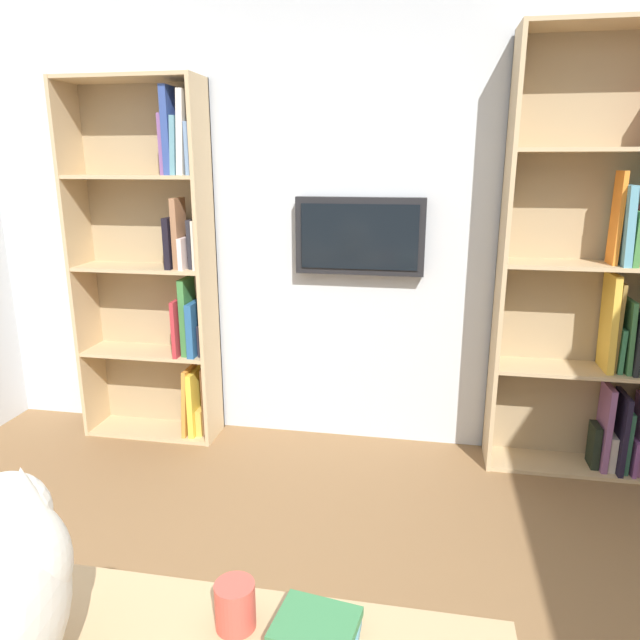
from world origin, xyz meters
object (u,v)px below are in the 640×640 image
coffee_mug (235,605)px  desk_book_stack (316,630)px  bookshelf_left (606,278)px  bookshelf_right (160,267)px  wall_mounted_tv (360,236)px

coffee_mug → desk_book_stack: (-0.16, 0.00, -0.03)m
bookshelf_left → bookshelf_right: bookshelf_left is taller
bookshelf_left → desk_book_stack: size_ratio=12.99×
coffee_mug → desk_book_stack: 0.16m
desk_book_stack → bookshelf_left: bearing=-116.2°
coffee_mug → bookshelf_left: bearing=-119.6°
desk_book_stack → coffee_mug: bearing=-1.7°
bookshelf_right → wall_mounted_tv: size_ratio=2.90×
wall_mounted_tv → coffee_mug: bearing=90.5°
bookshelf_right → desk_book_stack: bookshelf_right is taller
coffee_mug → desk_book_stack: bearing=178.3°
bookshelf_right → wall_mounted_tv: (-1.15, -0.08, 0.19)m
wall_mounted_tv → desk_book_stack: (-0.18, 2.27, -0.48)m
bookshelf_right → bookshelf_left: bearing=179.9°
bookshelf_right → wall_mounted_tv: bookshelf_right is taller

